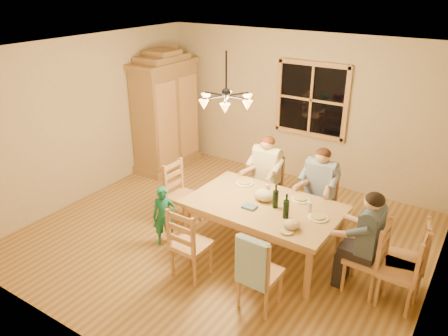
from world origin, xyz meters
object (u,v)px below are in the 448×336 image
Objects in this scene: chair_end_right at (363,268)px; chair_end_left at (184,206)px; adult_woman at (266,166)px; wine_bottle_b at (286,206)px; armoire at (166,115)px; adult_plaid_man at (320,180)px; chair_far_right at (317,213)px; chair_far_left at (265,197)px; chandelier at (226,100)px; dining_table at (264,210)px; adult_slate_man at (369,230)px; chair_near_left at (191,254)px; wine_bottle_a at (276,196)px; chair_near_right at (260,283)px; child at (164,216)px; chair_spare_back at (402,271)px; chair_spare_front at (397,282)px.

chair_end_left is at bearing 90.00° from chair_end_right.
adult_woman reaches higher than wine_bottle_b.
armoire reaches higher than adult_plaid_man.
chair_far_right is 2.02m from chair_end_left.
wine_bottle_b is at bearing 99.02° from chair_end_right.
chair_far_left is (2.59, -0.70, -0.75)m from armoire.
chandelier is 0.88× the size of adult_plaid_man.
dining_table is 1.41m from adult_slate_man.
wine_bottle_b reaches higher than chair_end_left.
chandelier is 1.54m from adult_woman.
chair_near_left is 3.00× the size of wine_bottle_a.
chair_near_right is (0.06, -1.90, 0.00)m from chair_far_right.
chair_end_right is at bearing -178.57° from adult_slate_man.
chair_near_right is at bearing -50.05° from child.
child is (-0.81, -1.52, -0.40)m from adult_woman.
child is (-0.76, 0.37, 0.14)m from chair_near_left.
wine_bottle_b is at bearing 91.01° from chair_spare_back.
child is at bearing -51.32° from armoire.
chair_far_right is at bearing -11.80° from armoire.
adult_plaid_man is at bearing -180.00° from chair_far_left.
chair_spare_front is at bearing 35.30° from chair_near_right.
dining_table is at bearing 82.91° from chair_spare_back.
chair_end_left is at bearing 178.57° from dining_table.
dining_table is at bearing 117.90° from chair_far_left.
chandelier reaches higher than armoire.
chair_near_right is (0.96, -1.92, 0.00)m from chair_far_left.
chandelier is 0.38× the size of dining_table.
child is at bearing -135.45° from chandelier.
chair_near_right is at bearing 136.74° from chair_end_right.
adult_woman is at bearing -15.23° from armoire.
armoire is 2.32× the size of chair_end_left.
wine_bottle_b is 0.33× the size of chair_spare_back.
adult_woman is 0.88× the size of chair_spare_front.
adult_plaid_man is (0.94, 1.87, 0.54)m from chair_near_left.
wine_bottle_b reaches higher than child.
chandelier is at bearing 79.99° from chair_spare_back.
chair_near_right is 1.60m from chair_spare_front.
dining_table is at bearing 90.00° from adult_slate_man.
wine_bottle_a is at bearing 125.20° from adult_woman.
armoire is (-2.42, 1.60, -1.02)m from chandelier.
dining_table is 2.06× the size of chair_near_left.
child is at bearing 102.59° from adult_slate_man.
chair_end_right is at bearing 90.00° from chair_end_left.
chair_spare_front is (4.87, -1.73, -0.75)m from armoire.
chair_far_left reaches higher than child.
armoire is 2.69m from adult_woman.
child is at bearing 155.28° from chair_near_left.
armoire is 5.23m from chair_spare_front.
chair_near_left is at bearing -140.20° from wine_bottle_b.
chair_near_right is 1.30m from chair_end_right.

